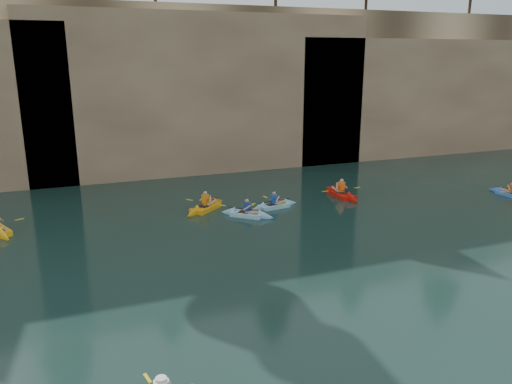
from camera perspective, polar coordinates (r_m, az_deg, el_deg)
name	(u,v)px	position (r m, az deg, el deg)	size (l,w,h in m)	color
ground	(343,327)	(16.29, 9.96, -14.91)	(160.00, 160.00, 0.00)	black
cliff	(159,83)	(42.69, -11.01, 12.14)	(70.00, 16.00, 12.00)	tan
cliff_slab_center	(207,92)	(35.93, -5.65, 11.32)	(24.00, 2.40, 11.40)	#A08261
cliff_slab_east	(436,95)	(45.55, 19.86, 10.34)	(26.00, 2.40, 9.84)	#A08261
sea_cave_center	(125,157)	(34.72, -14.79, 3.92)	(3.50, 1.00, 3.20)	black
sea_cave_east	(311,136)	(38.61, 6.34, 6.42)	(5.00, 1.00, 4.50)	black
kayaker_orange	(206,207)	(27.36, -5.77, -1.74)	(3.14, 2.83, 1.31)	orange
kayaker_ltblue_near	(247,214)	(26.15, -1.04, -2.51)	(2.70, 2.50, 1.17)	#8BBDE8
kayaker_red_far	(341,194)	(30.28, 9.70, -0.20)	(2.63, 3.67, 1.35)	red
kayaker_ltblue_mid	(274,205)	(27.63, 2.07, -1.54)	(3.11, 2.27, 1.15)	#80C2D6
kayaker_blue_east	(512,194)	(33.60, 27.19, -0.21)	(2.24, 3.25, 1.13)	#447DE9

